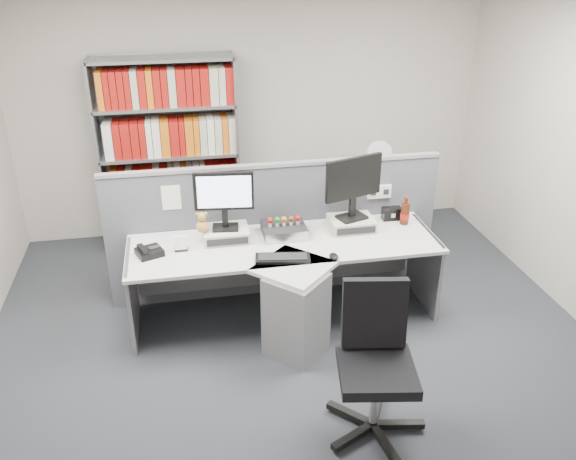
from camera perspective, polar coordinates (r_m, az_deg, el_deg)
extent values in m
plane|color=#31343A|center=(4.76, 1.51, -13.45)|extent=(5.50, 5.50, 0.00)
cube|color=#BCB4A7|center=(6.60, -3.50, 11.24)|extent=(5.00, 0.04, 2.70)
cube|color=white|center=(3.69, 2.03, 20.98)|extent=(5.00, 5.50, 0.04)
cube|color=#555761|center=(5.46, -1.18, -0.08)|extent=(3.00, 0.05, 1.25)
cube|color=#98979C|center=(5.21, -1.25, 6.20)|extent=(3.00, 0.07, 0.03)
cube|color=white|center=(5.52, 8.62, 3.63)|extent=(0.22, 0.04, 0.12)
cube|color=white|center=(5.20, -11.01, 3.18)|extent=(0.16, 0.00, 0.22)
cube|color=white|center=(5.21, -6.62, 3.54)|extent=(0.16, 0.00, 0.22)
cube|color=white|center=(5.41, 6.17, 4.45)|extent=(0.16, 0.00, 0.22)
cube|color=silver|center=(5.04, -0.36, -1.37)|extent=(2.60, 0.80, 0.03)
cube|color=silver|center=(4.70, 0.53, -3.56)|extent=(0.74, 0.74, 0.03)
cube|color=gray|center=(4.79, 0.80, -8.01)|extent=(0.57, 0.57, 0.69)
cube|color=gray|center=(5.17, -14.52, -5.95)|extent=(0.03, 0.70, 0.72)
cube|color=gray|center=(5.56, 12.76, -3.36)|extent=(0.03, 0.70, 0.72)
cube|color=gray|center=(5.52, -1.04, -2.96)|extent=(2.50, 0.02, 0.45)
cube|color=#BCB79C|center=(5.10, -5.91, -0.36)|extent=(0.38, 0.30, 0.10)
cube|color=black|center=(4.97, -5.74, -1.11)|extent=(0.34, 0.01, 0.06)
cube|color=#BCB79C|center=(5.29, 6.02, 0.63)|extent=(0.38, 0.30, 0.10)
cube|color=black|center=(5.16, 6.49, -0.07)|extent=(0.34, 0.01, 0.06)
cube|color=black|center=(5.08, -5.94, 0.24)|extent=(0.23, 0.18, 0.02)
cube|color=black|center=(5.04, -5.98, 1.15)|extent=(0.05, 0.03, 0.18)
cube|color=black|center=(4.94, -6.11, 3.67)|extent=(0.49, 0.09, 0.32)
cube|color=#B9CEF5|center=(4.93, -6.06, 3.59)|extent=(0.44, 0.05, 0.27)
cube|color=black|center=(5.27, 6.05, 1.23)|extent=(0.28, 0.24, 0.02)
cube|color=black|center=(5.23, 6.10, 2.21)|extent=(0.06, 0.05, 0.20)
cube|color=black|center=(5.12, 6.24, 4.94)|extent=(0.53, 0.21, 0.36)
cube|color=#B9CEF5|center=(5.11, 6.23, 4.86)|extent=(0.47, 0.16, 0.31)
cube|color=black|center=(5.15, -0.41, 0.04)|extent=(0.36, 0.32, 0.10)
cube|color=silver|center=(5.01, -0.08, -0.75)|extent=(0.36, 0.01, 0.09)
cylinder|color=#BCB79C|center=(5.09, -1.70, 0.49)|extent=(0.03, 0.03, 0.03)
sphere|color=#A5140F|center=(5.07, -1.71, 0.92)|extent=(0.05, 0.05, 0.05)
cylinder|color=#BCB79C|center=(5.10, -1.04, 0.55)|extent=(0.03, 0.03, 0.03)
sphere|color=#19721E|center=(5.08, -1.04, 0.98)|extent=(0.05, 0.05, 0.05)
cylinder|color=#BCB79C|center=(5.11, -0.37, 0.60)|extent=(0.03, 0.03, 0.03)
sphere|color=orange|center=(5.09, -0.37, 1.03)|extent=(0.05, 0.05, 0.05)
cylinder|color=#BCB79C|center=(5.12, 0.29, 0.65)|extent=(0.03, 0.03, 0.03)
sphere|color=#593319|center=(5.10, 0.29, 1.09)|extent=(0.05, 0.05, 0.05)
cylinder|color=#BCB79C|center=(5.13, 0.95, 0.71)|extent=(0.03, 0.03, 0.03)
sphere|color=#A5140F|center=(5.11, 0.95, 1.14)|extent=(0.05, 0.05, 0.05)
cube|color=black|center=(4.77, -0.50, -2.69)|extent=(0.45, 0.23, 0.02)
cube|color=black|center=(4.77, -0.50, -2.53)|extent=(0.40, 0.17, 0.01)
ellipsoid|color=black|center=(4.79, 4.37, -2.52)|extent=(0.07, 0.11, 0.04)
cube|color=black|center=(4.96, -12.99, -2.06)|extent=(0.25, 0.24, 0.05)
cube|color=black|center=(4.92, -13.61, -1.77)|extent=(0.10, 0.17, 0.03)
cube|color=black|center=(4.96, -12.54, -1.61)|extent=(0.10, 0.08, 0.01)
cube|color=black|center=(4.99, -10.09, -1.79)|extent=(0.11, 0.06, 0.02)
cube|color=white|center=(4.94, -10.14, -1.24)|extent=(0.10, 0.04, 0.11)
cube|color=white|center=(4.98, -10.15, -1.02)|extent=(0.10, 0.04, 0.11)
sphere|color=#AC8139|center=(5.02, -8.11, 0.33)|extent=(0.10, 0.10, 0.10)
sphere|color=#AC8139|center=(4.98, -8.17, 1.25)|extent=(0.07, 0.07, 0.07)
sphere|color=#AC8139|center=(4.97, -8.57, 1.49)|extent=(0.03, 0.03, 0.03)
sphere|color=#AC8139|center=(4.97, -7.81, 1.55)|extent=(0.03, 0.03, 0.03)
cube|color=black|center=(5.52, 9.78, 1.55)|extent=(0.17, 0.09, 0.11)
cylinder|color=#3F190A|center=(5.43, 11.01, 1.51)|extent=(0.08, 0.08, 0.19)
cylinder|color=#A5140F|center=(5.44, 10.99, 1.31)|extent=(0.08, 0.08, 0.05)
cylinder|color=#3F190A|center=(5.38, 11.12, 2.72)|extent=(0.03, 0.03, 0.05)
cylinder|color=#A5140F|center=(5.37, 11.15, 3.05)|extent=(0.03, 0.03, 0.01)
cube|color=gray|center=(6.41, -17.34, 6.39)|extent=(0.03, 0.40, 2.00)
cube|color=gray|center=(6.39, -4.93, 7.43)|extent=(0.03, 0.40, 2.00)
cube|color=gray|center=(6.55, -11.18, 7.47)|extent=(1.40, 0.02, 2.00)
cube|color=gray|center=(6.74, -10.45, -0.95)|extent=(1.38, 0.40, 0.03)
cube|color=gray|center=(6.53, -10.80, 2.97)|extent=(1.38, 0.40, 0.03)
cube|color=gray|center=(6.36, -11.17, 7.12)|extent=(1.38, 0.40, 0.03)
cube|color=gray|center=(6.22, -11.57, 11.48)|extent=(1.38, 0.40, 0.03)
cube|color=gray|center=(6.13, -11.96, 15.64)|extent=(1.38, 0.40, 0.03)
cube|color=#A5140F|center=(6.63, -10.58, 0.44)|extent=(1.24, 0.28, 0.36)
cube|color=orange|center=(6.43, -10.93, 4.46)|extent=(1.24, 0.28, 0.36)
cube|color=#BCB79C|center=(6.27, -11.32, 8.72)|extent=(1.24, 0.28, 0.36)
cube|color=white|center=(6.15, -11.73, 13.17)|extent=(1.24, 0.28, 0.36)
cube|color=gray|center=(6.51, 8.17, 1.45)|extent=(0.45, 0.60, 0.70)
cube|color=black|center=(6.18, 9.13, 1.75)|extent=(0.40, 0.02, 0.28)
cube|color=black|center=(6.32, 8.93, -0.90)|extent=(0.40, 0.02, 0.28)
cylinder|color=white|center=(6.37, 8.37, 4.43)|extent=(0.17, 0.17, 0.03)
cylinder|color=white|center=(6.34, 8.43, 5.25)|extent=(0.03, 0.03, 0.17)
cylinder|color=white|center=(6.24, 8.62, 7.09)|extent=(0.28, 0.07, 0.28)
cylinder|color=silver|center=(6.27, 8.53, 7.18)|extent=(0.28, 0.06, 0.28)
cylinder|color=silver|center=(4.17, 8.19, -15.62)|extent=(0.05, 0.05, 0.43)
cube|color=black|center=(4.02, 8.41, -13.12)|extent=(0.57, 0.57, 0.07)
cube|color=black|center=(4.03, 8.20, -7.80)|extent=(0.44, 0.19, 0.49)
cube|color=black|center=(4.35, 10.63, -17.64)|extent=(0.32, 0.11, 0.04)
cylinder|color=black|center=(4.39, 12.33, -17.67)|extent=(0.05, 0.05, 0.03)
cube|color=black|center=(4.46, 8.44, -16.14)|extent=(0.20, 0.31, 0.04)
cylinder|color=black|center=(4.57, 8.70, -15.25)|extent=(0.05, 0.05, 0.03)
cube|color=black|center=(4.38, 5.69, -16.88)|extent=(0.26, 0.27, 0.04)
cylinder|color=black|center=(4.44, 4.19, -16.43)|extent=(0.05, 0.05, 0.03)
cube|color=black|center=(4.22, 6.04, -18.96)|extent=(0.31, 0.19, 0.04)
cylinder|color=black|center=(4.17, 4.65, -19.90)|extent=(0.05, 0.05, 0.03)
cube|color=black|center=(4.20, 9.23, -19.46)|extent=(0.10, 0.32, 0.04)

